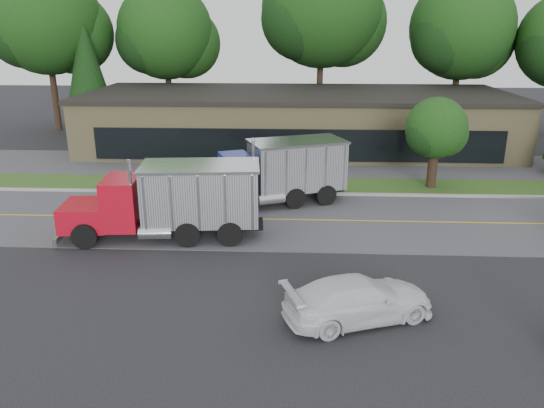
# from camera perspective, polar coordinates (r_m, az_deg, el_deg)

# --- Properties ---
(ground) EXTENTS (140.00, 140.00, 0.00)m
(ground) POSITION_cam_1_polar(r_m,az_deg,el_deg) (18.21, -4.06, -11.49)
(ground) COLOR #2C2C31
(ground) RESTS_ON ground
(road) EXTENTS (60.00, 8.00, 0.02)m
(road) POSITION_cam_1_polar(r_m,az_deg,el_deg) (26.35, -1.81, -1.65)
(road) COLOR slate
(road) RESTS_ON ground
(center_line) EXTENTS (60.00, 0.12, 0.01)m
(center_line) POSITION_cam_1_polar(r_m,az_deg,el_deg) (26.35, -1.81, -1.65)
(center_line) COLOR gold
(center_line) RESTS_ON ground
(curb) EXTENTS (60.00, 0.30, 0.12)m
(curb) POSITION_cam_1_polar(r_m,az_deg,el_deg) (30.31, -1.19, 1.09)
(curb) COLOR #9E9E99
(curb) RESTS_ON ground
(grass_verge) EXTENTS (60.00, 3.40, 0.03)m
(grass_verge) POSITION_cam_1_polar(r_m,az_deg,el_deg) (32.03, -0.97, 2.06)
(grass_verge) COLOR #28501B
(grass_verge) RESTS_ON ground
(far_parking) EXTENTS (60.00, 7.00, 0.02)m
(far_parking) POSITION_cam_1_polar(r_m,az_deg,el_deg) (36.84, -0.47, 4.27)
(far_parking) COLOR slate
(far_parking) RESTS_ON ground
(strip_mall) EXTENTS (32.00, 12.00, 4.00)m
(strip_mall) POSITION_cam_1_polar(r_m,az_deg,el_deg) (42.24, 2.73, 8.88)
(strip_mall) COLOR #988A5D
(strip_mall) RESTS_ON ground
(tree_far_a) EXTENTS (10.17, 9.57, 14.51)m
(tree_far_a) POSITION_cam_1_polar(r_m,az_deg,el_deg) (52.53, -22.94, 17.38)
(tree_far_a) COLOR #382619
(tree_far_a) RESTS_ON ground
(tree_far_b) EXTENTS (9.07, 8.54, 12.94)m
(tree_far_b) POSITION_cam_1_polar(r_m,az_deg,el_deg) (51.15, -11.18, 17.31)
(tree_far_b) COLOR #382619
(tree_far_b) RESTS_ON ground
(tree_far_c) EXTENTS (11.24, 10.58, 16.03)m
(tree_far_c) POSITION_cam_1_polar(r_m,az_deg,el_deg) (49.83, 5.57, 19.81)
(tree_far_c) COLOR #382619
(tree_far_c) RESTS_ON ground
(tree_far_d) EXTENTS (9.41, 8.86, 13.42)m
(tree_far_d) POSITION_cam_1_polar(r_m,az_deg,el_deg) (50.76, 19.81, 16.95)
(tree_far_d) COLOR #382619
(tree_far_d) RESTS_ON ground
(evergreen_left) EXTENTS (4.51, 4.51, 10.25)m
(evergreen_left) POSITION_cam_1_polar(r_m,az_deg,el_deg) (49.19, -19.29, 13.54)
(evergreen_left) COLOR #382619
(evergreen_left) RESTS_ON ground
(tree_verge) EXTENTS (3.73, 3.51, 5.32)m
(tree_verge) POSITION_cam_1_polar(r_m,az_deg,el_deg) (32.23, 17.31, 7.51)
(tree_verge) COLOR #382619
(tree_verge) RESTS_ON ground
(dump_truck_red) EXTENTS (9.00, 3.39, 3.36)m
(dump_truck_red) POSITION_cam_1_polar(r_m,az_deg,el_deg) (23.96, -10.51, 0.52)
(dump_truck_red) COLOR black
(dump_truck_red) RESTS_ON ground
(dump_truck_blue) EXTENTS (8.72, 5.37, 3.36)m
(dump_truck_blue) POSITION_cam_1_polar(r_m,az_deg,el_deg) (28.21, 0.47, 3.58)
(dump_truck_blue) COLOR black
(dump_truck_blue) RESTS_ON ground
(rally_car) EXTENTS (5.37, 3.66, 1.44)m
(rally_car) POSITION_cam_1_polar(r_m,az_deg,el_deg) (17.67, 9.31, -10.05)
(rally_car) COLOR white
(rally_car) RESTS_ON ground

